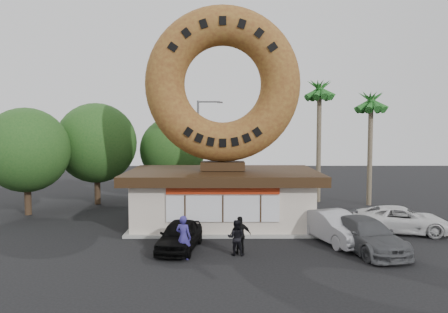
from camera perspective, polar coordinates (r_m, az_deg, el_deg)
ground at (r=20.75m, az=-0.13°, el=-12.58°), size 90.00×90.00×0.00m
donut_shop at (r=26.20m, az=-0.17°, el=-5.12°), size 11.20×7.20×3.80m
giant_donut at (r=26.00m, az=-0.17°, el=9.41°), size 9.14×2.33×9.14m
tree_west at (r=34.24m, az=-16.31°, el=1.70°), size 6.00×6.00×7.65m
tree_mid at (r=35.16m, az=-6.74°, el=0.88°), size 5.20×5.20×6.63m
tree_far at (r=31.69m, az=-24.40°, el=0.77°), size 5.60×5.60×7.14m
palm_near at (r=34.80m, az=12.37°, el=8.02°), size 2.60×2.60×9.75m
palm_far at (r=34.25m, az=18.66°, el=6.41°), size 2.60×2.60×8.75m
street_lamp at (r=35.96m, az=-3.16°, el=1.70°), size 2.11×0.20×8.00m
person_left at (r=19.78m, az=-5.32°, el=-10.47°), size 0.84×0.70×1.97m
person_center at (r=20.33m, az=1.58°, el=-10.54°), size 0.86×0.70×1.63m
person_right at (r=20.52m, az=2.15°, el=-10.23°), size 1.10×0.69×1.75m
car_black at (r=21.29m, az=-5.81°, el=-10.21°), size 2.24×4.31×1.40m
car_silver at (r=23.19m, az=14.24°, el=-8.91°), size 3.12×5.07×1.58m
car_grey at (r=22.05m, az=18.06°, el=-9.72°), size 3.27×5.61×1.53m
car_white at (r=26.38m, az=22.20°, el=-7.66°), size 5.64×3.62×1.45m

